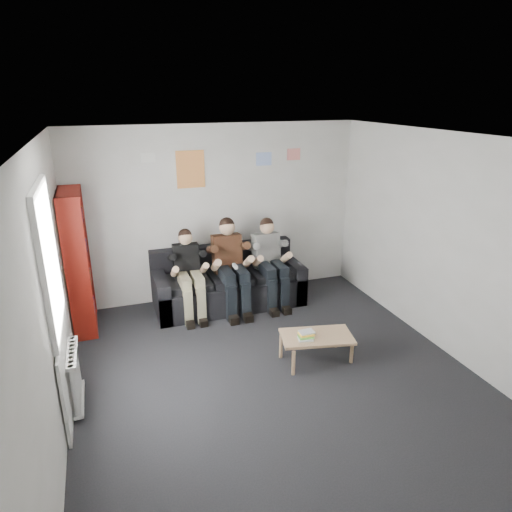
{
  "coord_description": "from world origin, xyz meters",
  "views": [
    {
      "loc": [
        -1.7,
        -4.21,
        3.12
      ],
      "look_at": [
        0.21,
        1.3,
        1.02
      ],
      "focal_mm": 32.0,
      "sensor_mm": 36.0,
      "label": 1
    }
  ],
  "objects": [
    {
      "name": "window",
      "position": [
        -2.22,
        0.2,
        1.03
      ],
      "size": [
        0.05,
        1.3,
        2.36
      ],
      "color": "white",
      "rests_on": "room_shell"
    },
    {
      "name": "poster_large",
      "position": [
        -0.4,
        2.49,
        2.05
      ],
      "size": [
        0.42,
        0.01,
        0.55
      ],
      "primitive_type": "cube",
      "color": "#E0D14F",
      "rests_on": "room_shell"
    },
    {
      "name": "room_shell",
      "position": [
        0.0,
        0.0,
        1.35
      ],
      "size": [
        5.0,
        5.0,
        5.0
      ],
      "color": "black",
      "rests_on": "ground"
    },
    {
      "name": "poster_sign",
      "position": [
        -1.0,
        2.49,
        2.25
      ],
      "size": [
        0.2,
        0.01,
        0.14
      ],
      "primitive_type": "cube",
      "color": "silver",
      "rests_on": "room_shell"
    },
    {
      "name": "game_cases",
      "position": [
        0.45,
        0.16,
        0.37
      ],
      "size": [
        0.23,
        0.21,
        0.06
      ],
      "rotation": [
        0.0,
        0.0,
        -0.21
      ],
      "color": "silver",
      "rests_on": "coffee_table"
    },
    {
      "name": "person_middle",
      "position": [
        0.02,
        1.87,
        0.69
      ],
      "size": [
        0.43,
        0.92,
        1.39
      ],
      "rotation": [
        0.0,
        0.0,
        -0.02
      ],
      "color": "#542A1C",
      "rests_on": "sofa"
    },
    {
      "name": "bookshelf",
      "position": [
        -2.08,
        2.01,
        0.97
      ],
      "size": [
        0.29,
        0.87,
        1.94
      ],
      "rotation": [
        0.0,
        0.0,
        0.01
      ],
      "color": "maroon",
      "rests_on": "ground"
    },
    {
      "name": "coffee_table",
      "position": [
        0.59,
        0.16,
        0.3
      ],
      "size": [
        0.86,
        0.47,
        0.34
      ],
      "rotation": [
        0.0,
        0.0,
        -0.21
      ],
      "color": "tan",
      "rests_on": "ground"
    },
    {
      "name": "poster_blue",
      "position": [
        0.75,
        2.49,
        2.15
      ],
      "size": [
        0.25,
        0.01,
        0.2
      ],
      "primitive_type": "cube",
      "color": "#447CE7",
      "rests_on": "room_shell"
    },
    {
      "name": "person_right",
      "position": [
        0.64,
        1.87,
        0.67
      ],
      "size": [
        0.4,
        0.85,
        1.33
      ],
      "rotation": [
        0.0,
        0.0,
        0.06
      ],
      "color": "silver",
      "rests_on": "sofa"
    },
    {
      "name": "person_left",
      "position": [
        -0.61,
        1.87,
        0.65
      ],
      "size": [
        0.37,
        0.8,
        1.28
      ],
      "rotation": [
        0.0,
        0.0,
        -0.07
      ],
      "color": "black",
      "rests_on": "sofa"
    },
    {
      "name": "radiator",
      "position": [
        -2.15,
        0.2,
        0.35
      ],
      "size": [
        0.1,
        0.64,
        0.6
      ],
      "color": "silver",
      "rests_on": "ground"
    },
    {
      "name": "sofa",
      "position": [
        0.02,
        2.07,
        0.31
      ],
      "size": [
        2.25,
        0.92,
        0.87
      ],
      "color": "black",
      "rests_on": "ground"
    },
    {
      "name": "poster_pink",
      "position": [
        1.25,
        2.49,
        2.2
      ],
      "size": [
        0.22,
        0.01,
        0.18
      ],
      "primitive_type": "cube",
      "color": "#E246B1",
      "rests_on": "room_shell"
    }
  ]
}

